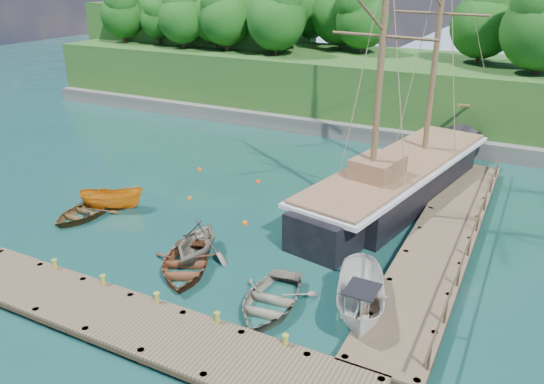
{
  "coord_description": "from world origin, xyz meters",
  "views": [
    {
      "loc": [
        14.91,
        -19.54,
        13.51
      ],
      "look_at": [
        2.33,
        4.78,
        2.0
      ],
      "focal_mm": 35.0,
      "sensor_mm": 36.0,
      "label": 1
    }
  ],
  "objects_px": {
    "rowboat_2": "(185,272)",
    "cabin_boat_white": "(360,318)",
    "rowboat_0": "(84,217)",
    "rowboat_1": "(198,257)",
    "schooner": "(398,184)",
    "rowboat_3": "(270,308)",
    "motorboat_orange": "(113,209)"
  },
  "relations": [
    {
      "from": "rowboat_1",
      "to": "motorboat_orange",
      "type": "distance_m",
      "value": 8.39
    },
    {
      "from": "motorboat_orange",
      "to": "schooner",
      "type": "distance_m",
      "value": 17.78
    },
    {
      "from": "rowboat_1",
      "to": "rowboat_0",
      "type": "bearing_deg",
      "value": 160.54
    },
    {
      "from": "rowboat_3",
      "to": "schooner",
      "type": "distance_m",
      "value": 14.33
    },
    {
      "from": "rowboat_0",
      "to": "rowboat_3",
      "type": "relative_size",
      "value": 0.86
    },
    {
      "from": "rowboat_3",
      "to": "cabin_boat_white",
      "type": "xyz_separation_m",
      "value": [
        3.7,
        1.1,
        0.0
      ]
    },
    {
      "from": "rowboat_2",
      "to": "cabin_boat_white",
      "type": "xyz_separation_m",
      "value": [
        8.74,
        0.35,
        0.0
      ]
    },
    {
      "from": "rowboat_0",
      "to": "rowboat_2",
      "type": "xyz_separation_m",
      "value": [
        8.97,
        -2.27,
        0.0
      ]
    },
    {
      "from": "rowboat_2",
      "to": "cabin_boat_white",
      "type": "height_order",
      "value": "cabin_boat_white"
    },
    {
      "from": "rowboat_0",
      "to": "rowboat_1",
      "type": "distance_m",
      "value": 8.77
    },
    {
      "from": "rowboat_2",
      "to": "motorboat_orange",
      "type": "xyz_separation_m",
      "value": [
        -8.25,
        3.95,
        0.0
      ]
    },
    {
      "from": "rowboat_1",
      "to": "cabin_boat_white",
      "type": "distance_m",
      "value": 9.05
    },
    {
      "from": "motorboat_orange",
      "to": "rowboat_3",
      "type": "bearing_deg",
      "value": -137.41
    },
    {
      "from": "rowboat_0",
      "to": "rowboat_2",
      "type": "bearing_deg",
      "value": -11.8
    },
    {
      "from": "rowboat_1",
      "to": "rowboat_3",
      "type": "xyz_separation_m",
      "value": [
        5.29,
        -2.18,
        0.0
      ]
    },
    {
      "from": "schooner",
      "to": "cabin_boat_white",
      "type": "bearing_deg",
      "value": -70.33
    },
    {
      "from": "rowboat_2",
      "to": "rowboat_0",
      "type": "bearing_deg",
      "value": 138.13
    },
    {
      "from": "rowboat_3",
      "to": "motorboat_orange",
      "type": "height_order",
      "value": "motorboat_orange"
    },
    {
      "from": "cabin_boat_white",
      "to": "schooner",
      "type": "relative_size",
      "value": 0.21
    },
    {
      "from": "rowboat_1",
      "to": "schooner",
      "type": "bearing_deg",
      "value": 45.75
    },
    {
      "from": "rowboat_2",
      "to": "motorboat_orange",
      "type": "distance_m",
      "value": 9.14
    },
    {
      "from": "rowboat_1",
      "to": "rowboat_2",
      "type": "relative_size",
      "value": 0.84
    },
    {
      "from": "motorboat_orange",
      "to": "schooner",
      "type": "bearing_deg",
      "value": -85.63
    },
    {
      "from": "rowboat_1",
      "to": "rowboat_3",
      "type": "height_order",
      "value": "rowboat_1"
    },
    {
      "from": "rowboat_0",
      "to": "rowboat_1",
      "type": "bearing_deg",
      "value": -3.09
    },
    {
      "from": "rowboat_3",
      "to": "schooner",
      "type": "xyz_separation_m",
      "value": [
        1.72,
        14.19,
        1.05
      ]
    },
    {
      "from": "rowboat_1",
      "to": "rowboat_2",
      "type": "bearing_deg",
      "value": -94.31
    },
    {
      "from": "rowboat_1",
      "to": "rowboat_2",
      "type": "xyz_separation_m",
      "value": [
        0.24,
        -1.43,
        0.0
      ]
    },
    {
      "from": "rowboat_1",
      "to": "rowboat_3",
      "type": "distance_m",
      "value": 5.72
    },
    {
      "from": "rowboat_0",
      "to": "rowboat_1",
      "type": "height_order",
      "value": "rowboat_1"
    },
    {
      "from": "cabin_boat_white",
      "to": "rowboat_1",
      "type": "bearing_deg",
      "value": 155.66
    },
    {
      "from": "motorboat_orange",
      "to": "cabin_boat_white",
      "type": "xyz_separation_m",
      "value": [
        16.98,
        -3.61,
        0.0
      ]
    }
  ]
}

